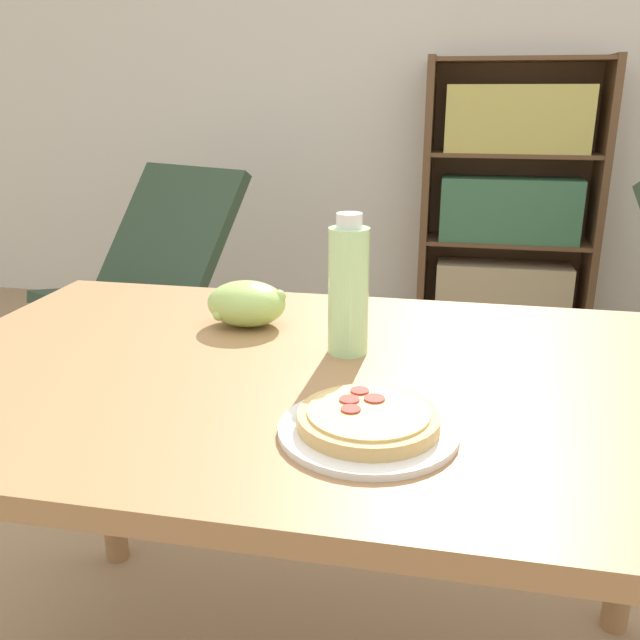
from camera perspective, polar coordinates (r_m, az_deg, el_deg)
The scene contains 7 objects.
wall_back at distance 3.73m, azimuth 10.11°, elevation 20.09°, with size 8.00×0.05×2.60m.
dining_table at distance 1.16m, azimuth -0.14°, elevation -8.37°, with size 1.37×0.87×0.75m.
pizza_on_plate at distance 0.91m, azimuth 4.09°, elevation -8.66°, with size 0.24×0.24×0.04m.
grape_bunch at distance 1.32m, azimuth -6.20°, elevation 1.38°, with size 0.16×0.12×0.09m.
drink_bottle at distance 1.16m, azimuth 2.42°, elevation 2.64°, with size 0.07×0.07×0.25m.
lounge_chair_near at distance 2.99m, azimuth -14.46°, elevation 0.53°, with size 0.83×0.94×0.88m.
bookshelf at distance 3.60m, azimuth 15.65°, elevation 9.24°, with size 0.87×0.29×1.36m.
Camera 1 is at (0.13, -1.10, 1.18)m, focal length 38.00 mm.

